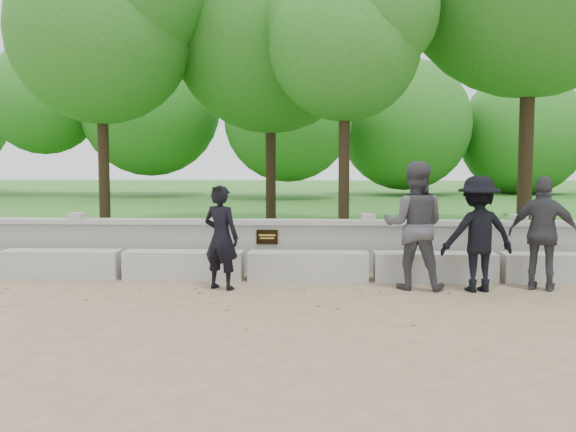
# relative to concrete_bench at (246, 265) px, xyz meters

# --- Properties ---
(ground) EXTENTS (80.00, 80.00, 0.00)m
(ground) POSITION_rel_concrete_bench_xyz_m (-0.00, -1.90, -0.22)
(ground) COLOR #9F8361
(ground) RESTS_ON ground
(lawn) EXTENTS (40.00, 22.00, 0.25)m
(lawn) POSITION_rel_concrete_bench_xyz_m (-0.00, 12.10, -0.10)
(lawn) COLOR #346324
(lawn) RESTS_ON ground
(concrete_bench) EXTENTS (11.90, 0.45, 0.45)m
(concrete_bench) POSITION_rel_concrete_bench_xyz_m (0.00, 0.00, 0.00)
(concrete_bench) COLOR #ABA9A1
(concrete_bench) RESTS_ON ground
(parapet_wall) EXTENTS (12.50, 0.35, 0.90)m
(parapet_wall) POSITION_rel_concrete_bench_xyz_m (0.00, 0.70, 0.24)
(parapet_wall) COLOR #A19F98
(parapet_wall) RESTS_ON ground
(man_main) EXTENTS (0.66, 0.63, 1.54)m
(man_main) POSITION_rel_concrete_bench_xyz_m (-0.27, -0.79, 0.55)
(man_main) COLOR black
(man_main) RESTS_ON ground
(visitor_left) EXTENTS (1.03, 0.87, 1.89)m
(visitor_left) POSITION_rel_concrete_bench_xyz_m (2.58, -0.61, 0.72)
(visitor_left) COLOR #414146
(visitor_left) RESTS_ON ground
(visitor_mid) EXTENTS (1.19, 0.82, 1.68)m
(visitor_mid) POSITION_rel_concrete_bench_xyz_m (3.47, -0.76, 0.62)
(visitor_mid) COLOR black
(visitor_mid) RESTS_ON ground
(visitor_right) EXTENTS (1.06, 0.77, 1.68)m
(visitor_right) POSITION_rel_concrete_bench_xyz_m (4.45, -0.64, 0.61)
(visitor_right) COLOR #38383C
(visitor_right) RESTS_ON ground
(tree_left) EXTENTS (4.21, 4.21, 7.00)m
(tree_left) POSITION_rel_concrete_bench_xyz_m (-3.81, 4.56, 4.91)
(tree_left) COLOR #382619
(tree_left) RESTS_ON lawn
(tree_center) EXTENTS (5.03, 5.03, 7.74)m
(tree_center) POSITION_rel_concrete_bench_xyz_m (-0.05, 6.17, 5.24)
(tree_center) COLOR #382619
(tree_center) RESTS_ON lawn
(tree_near_right) EXTENTS (3.13, 3.13, 5.81)m
(tree_near_right) POSITION_rel_concrete_bench_xyz_m (1.69, 3.28, 4.26)
(tree_near_right) COLOR #382619
(tree_near_right) RESTS_ON lawn
(shrub_a) EXTENTS (0.34, 0.28, 0.57)m
(shrub_a) POSITION_rel_concrete_bench_xyz_m (-1.90, 1.91, 0.31)
(shrub_a) COLOR #377D2A
(shrub_a) RESTS_ON lawn
(shrub_b) EXTENTS (0.27, 0.33, 0.55)m
(shrub_b) POSITION_rel_concrete_bench_xyz_m (-0.18, 1.40, 0.30)
(shrub_b) COLOR #377D2A
(shrub_b) RESTS_ON lawn
(shrub_c) EXTENTS (0.69, 0.68, 0.58)m
(shrub_c) POSITION_rel_concrete_bench_xyz_m (5.07, 2.86, 0.32)
(shrub_c) COLOR #377D2A
(shrub_c) RESTS_ON lawn
(shrub_d) EXTENTS (0.44, 0.46, 0.64)m
(shrub_d) POSITION_rel_concrete_bench_xyz_m (-3.44, 2.15, 0.34)
(shrub_d) COLOR #377D2A
(shrub_d) RESTS_ON lawn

